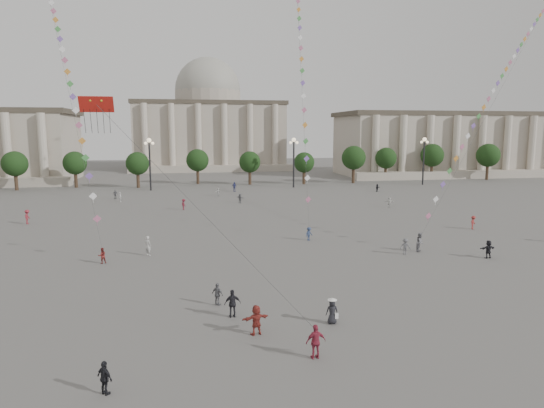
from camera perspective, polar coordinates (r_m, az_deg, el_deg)
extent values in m
plane|color=#575551|center=(34.64, 3.87, -11.84)|extent=(360.00, 360.00, 0.00)
cube|color=#AB9E8F|center=(151.32, 23.21, 6.36)|extent=(80.00, 22.00, 16.00)
cube|color=#453E33|center=(151.33, 23.40, 9.61)|extent=(81.60, 22.44, 1.20)
cube|color=#AB9E8F|center=(141.02, 25.93, 3.23)|extent=(84.00, 4.00, 2.00)
cube|color=#AB9E8F|center=(161.68, -7.44, 7.79)|extent=(46.00, 30.00, 20.00)
cube|color=#453E33|center=(161.89, -7.52, 11.54)|extent=(46.92, 30.60, 1.20)
cube|color=#AB9E8F|center=(145.11, -7.04, 4.15)|extent=(48.30, 4.00, 2.00)
cylinder|color=#AB9E8F|center=(162.00, -7.53, 12.21)|extent=(21.00, 21.00, 5.00)
sphere|color=#9A988C|center=(162.18, -7.55, 13.09)|extent=(21.00, 21.00, 21.00)
cylinder|color=#35271A|center=(115.09, -27.37, 2.49)|extent=(0.70, 0.70, 3.52)
sphere|color=black|center=(114.82, -27.50, 4.31)|extent=(5.12, 5.12, 5.12)
cylinder|color=#35271A|center=(112.13, -21.50, 2.72)|extent=(0.70, 0.70, 3.52)
sphere|color=black|center=(111.85, -21.61, 4.59)|extent=(5.12, 5.12, 5.12)
cylinder|color=#35271A|center=(110.41, -15.38, 2.92)|extent=(0.70, 0.70, 3.52)
sphere|color=black|center=(110.12, -15.46, 4.83)|extent=(5.12, 5.12, 5.12)
cylinder|color=#35271A|center=(109.97, -9.14, 3.10)|extent=(0.70, 0.70, 3.52)
sphere|color=black|center=(109.69, -9.18, 5.02)|extent=(5.12, 5.12, 5.12)
cylinder|color=#35271A|center=(110.84, -2.91, 3.24)|extent=(0.70, 0.70, 3.52)
sphere|color=black|center=(110.56, -2.93, 5.14)|extent=(5.12, 5.12, 5.12)
cylinder|color=#35271A|center=(112.98, 3.14, 3.34)|extent=(0.70, 0.70, 3.52)
sphere|color=black|center=(112.71, 3.16, 5.21)|extent=(5.12, 5.12, 5.12)
cylinder|color=#35271A|center=(116.33, 8.91, 3.40)|extent=(0.70, 0.70, 3.52)
sphere|color=black|center=(116.06, 8.96, 5.21)|extent=(5.12, 5.12, 5.12)
cylinder|color=#35271A|center=(120.78, 14.31, 3.43)|extent=(0.70, 0.70, 3.52)
sphere|color=black|center=(120.53, 14.38, 5.17)|extent=(5.12, 5.12, 5.12)
cylinder|color=#35271A|center=(126.23, 19.28, 3.43)|extent=(0.70, 0.70, 3.52)
sphere|color=black|center=(125.98, 19.37, 5.09)|extent=(5.12, 5.12, 5.12)
cylinder|color=#35271A|center=(132.53, 23.82, 3.40)|extent=(0.70, 0.70, 3.52)
sphere|color=black|center=(132.30, 23.91, 4.99)|extent=(5.12, 5.12, 5.12)
cylinder|color=#262628|center=(101.95, -14.16, 4.35)|extent=(0.36, 0.36, 10.00)
sphere|color=#FFE5B2|center=(101.73, -14.27, 7.27)|extent=(0.90, 0.90, 0.90)
sphere|color=#FFE5B2|center=(101.79, -14.66, 6.92)|extent=(0.60, 0.60, 0.60)
sphere|color=#FFE5B2|center=(101.69, -13.86, 6.95)|extent=(0.60, 0.60, 0.60)
cylinder|color=#262628|center=(104.28, 2.56, 4.69)|extent=(0.36, 0.36, 10.00)
sphere|color=#FFE5B2|center=(104.06, 2.58, 7.55)|extent=(0.90, 0.90, 0.90)
sphere|color=#FFE5B2|center=(103.92, 2.20, 7.22)|extent=(0.60, 0.60, 0.60)
sphere|color=#FFE5B2|center=(104.23, 2.96, 7.22)|extent=(0.60, 0.60, 0.60)
cylinder|color=#262628|center=(114.69, 17.39, 4.67)|extent=(0.36, 0.36, 10.00)
sphere|color=#FFE5B2|center=(114.49, 17.51, 7.26)|extent=(0.90, 0.90, 0.90)
sphere|color=#FFE5B2|center=(114.18, 17.18, 6.97)|extent=(0.60, 0.60, 0.60)
sphere|color=#FFE5B2|center=(114.82, 17.81, 6.95)|extent=(0.60, 0.60, 0.60)
imported|color=navy|center=(97.71, -4.46, 2.04)|extent=(1.23, 0.92, 1.95)
imported|color=maroon|center=(70.97, -26.83, -1.36)|extent=(0.72, 1.24, 1.90)
imported|color=black|center=(50.95, 24.10, -4.88)|extent=(1.66, 0.68, 1.75)
imported|color=silver|center=(91.35, -6.38, 1.43)|extent=(1.30, 1.36, 1.54)
imported|color=#58585C|center=(49.66, 15.41, -4.84)|extent=(1.17, 0.84, 1.63)
imported|color=white|center=(79.59, 13.64, 0.22)|extent=(1.61, 1.02, 1.65)
imported|color=#9F2D2B|center=(65.03, 22.60, -2.02)|extent=(1.24, 1.18, 1.69)
imported|color=black|center=(99.68, 12.28, 1.88)|extent=(1.37, 1.23, 1.52)
imported|color=#B6B6B2|center=(87.42, -17.42, 0.80)|extent=(0.42, 0.62, 1.64)
imported|color=slate|center=(82.10, -3.78, 0.70)|extent=(1.34, 1.50, 1.65)
imported|color=#B7B6B2|center=(48.99, -14.38, -4.79)|extent=(0.84, 0.83, 1.95)
imported|color=slate|center=(91.34, -17.97, 1.09)|extent=(1.03, 0.70, 1.63)
imported|color=maroon|center=(76.13, -10.35, -0.03)|extent=(1.02, 1.25, 1.69)
imported|color=#A12B42|center=(26.98, 5.18, -15.82)|extent=(1.16, 0.59, 1.89)
imported|color=black|center=(24.94, -19.07, -18.77)|extent=(0.97, 0.94, 1.63)
imported|color=maroon|center=(29.75, -1.87, -13.47)|extent=(1.77, 0.94, 1.83)
imported|color=slate|center=(34.59, -6.42, -10.51)|extent=(0.94, 0.93, 1.59)
imported|color=black|center=(32.39, -4.65, -11.59)|extent=(1.11, 0.53, 1.85)
imported|color=maroon|center=(47.41, -19.36, -5.75)|extent=(0.88, 0.79, 1.48)
imported|color=navy|center=(54.15, 4.37, -3.51)|extent=(1.12, 0.96, 1.50)
imported|color=slate|center=(51.25, 17.03, -4.32)|extent=(1.18, 1.18, 1.93)
imported|color=black|center=(31.54, 7.09, -12.45)|extent=(0.81, 0.56, 1.59)
cone|color=white|center=(31.26, 7.11, -11.03)|extent=(0.52, 0.52, 0.14)
cylinder|color=white|center=(31.28, 7.11, -11.14)|extent=(0.60, 0.60, 0.02)
cube|color=white|center=(31.57, 7.60, -12.92)|extent=(0.22, 0.10, 0.35)
cube|color=#AF1912|center=(34.58, -19.97, 10.97)|extent=(2.21, 0.55, 1.02)
cube|color=#18892F|center=(34.61, -20.59, 11.35)|extent=(0.35, 0.20, 0.34)
cube|color=#1B4796|center=(34.50, -19.42, 11.42)|extent=(0.35, 0.20, 0.34)
sphere|color=gold|center=(34.57, -20.60, 11.35)|extent=(0.20, 0.20, 0.20)
sphere|color=gold|center=(34.46, -19.43, 11.42)|extent=(0.20, 0.20, 0.20)
cylinder|color=#3F3F3F|center=(29.20, -9.12, -0.13)|extent=(0.02, 0.02, 20.22)
cylinder|color=#3F3F3F|center=(64.01, -23.22, 14.14)|extent=(0.02, 0.02, 49.94)
cube|color=#C3678D|center=(48.25, -19.88, -1.64)|extent=(0.76, 0.25, 0.76)
cube|color=white|center=(49.47, -20.31, 0.87)|extent=(0.76, 0.25, 0.76)
cube|color=#815BB7|center=(50.80, -20.71, 3.09)|extent=(0.76, 0.25, 0.76)
cube|color=#479A48|center=(52.20, -21.09, 5.10)|extent=(0.76, 0.25, 0.76)
cube|color=orange|center=(53.68, -21.44, 6.93)|extent=(0.76, 0.25, 0.76)
cube|color=#C3678D|center=(55.20, -21.77, 8.61)|extent=(0.76, 0.25, 0.76)
cube|color=white|center=(56.77, -22.09, 10.16)|extent=(0.76, 0.25, 0.76)
cube|color=#815BB7|center=(58.38, -22.39, 11.59)|extent=(0.76, 0.25, 0.76)
cube|color=#479A48|center=(60.02, -22.67, 12.92)|extent=(0.76, 0.25, 0.76)
cube|color=orange|center=(61.69, -22.94, 14.15)|extent=(0.76, 0.25, 0.76)
cube|color=#C3678D|center=(63.39, -23.20, 15.30)|extent=(0.76, 0.25, 0.76)
cube|color=white|center=(65.10, -23.44, 16.37)|extent=(0.76, 0.25, 0.76)
cube|color=#815BB7|center=(66.84, -23.68, 17.36)|extent=(0.76, 0.25, 0.76)
cube|color=#479A48|center=(68.60, -23.90, 18.30)|extent=(0.76, 0.25, 0.76)
cube|color=orange|center=(70.37, -24.12, 19.17)|extent=(0.76, 0.25, 0.76)
cube|color=#C3678D|center=(72.15, -24.32, 19.99)|extent=(0.76, 0.25, 0.76)
cube|color=white|center=(73.95, -24.52, 20.76)|extent=(0.76, 0.25, 0.76)
cylinder|color=#3F3F3F|center=(73.90, 3.30, 17.63)|extent=(0.02, 0.02, 59.88)
cube|color=#C3678D|center=(55.09, 4.28, 0.53)|extent=(0.76, 0.25, 0.76)
cube|color=white|center=(56.41, 4.18, 3.09)|extent=(0.76, 0.25, 0.76)
cube|color=#815BB7|center=(57.84, 4.09, 5.34)|extent=(0.76, 0.25, 0.76)
cube|color=#479A48|center=(59.37, 3.99, 7.39)|extent=(0.76, 0.25, 0.76)
cube|color=orange|center=(60.96, 3.90, 9.26)|extent=(0.76, 0.25, 0.76)
cube|color=#C3678D|center=(62.61, 3.81, 10.97)|extent=(0.76, 0.25, 0.76)
cube|color=white|center=(64.32, 3.73, 12.56)|extent=(0.76, 0.25, 0.76)
cube|color=#815BB7|center=(66.06, 3.65, 14.03)|extent=(0.76, 0.25, 0.76)
cube|color=#479A48|center=(67.85, 3.57, 15.40)|extent=(0.76, 0.25, 0.76)
cube|color=orange|center=(69.66, 3.49, 16.67)|extent=(0.76, 0.25, 0.76)
cube|color=#C3678D|center=(71.51, 3.42, 17.85)|extent=(0.76, 0.25, 0.76)
cube|color=white|center=(73.38, 3.35, 18.96)|extent=(0.76, 0.25, 0.76)
cube|color=#815BB7|center=(75.27, 3.28, 19.99)|extent=(0.76, 0.25, 0.76)
cube|color=#479A48|center=(77.18, 3.22, 20.96)|extent=(0.76, 0.25, 0.76)
cube|color=orange|center=(79.11, 3.15, 21.87)|extent=(0.76, 0.25, 0.76)
cube|color=#C3678D|center=(81.05, 3.09, 22.73)|extent=(0.76, 0.25, 0.76)
cylinder|color=#3F3F3F|center=(73.09, 24.95, 11.46)|extent=(0.02, 0.02, 57.02)
cube|color=#C3678D|center=(52.47, 17.92, -1.34)|extent=(0.76, 0.25, 0.76)
cube|color=white|center=(53.96, 18.71, 0.54)|extent=(0.76, 0.25, 0.76)
cube|color=#815BB7|center=(55.52, 19.46, 2.19)|extent=(0.76, 0.25, 0.76)
cube|color=#479A48|center=(57.14, 20.17, 3.68)|extent=(0.76, 0.25, 0.76)
cube|color=orange|center=(58.81, 20.83, 5.04)|extent=(0.76, 0.25, 0.76)
cube|color=#C3678D|center=(60.52, 21.46, 6.28)|extent=(0.76, 0.25, 0.76)
cube|color=white|center=(62.26, 22.05, 7.43)|extent=(0.76, 0.25, 0.76)
cube|color=#815BB7|center=(64.03, 22.61, 8.49)|extent=(0.76, 0.25, 0.76)
cube|color=#479A48|center=(65.82, 23.15, 9.47)|extent=(0.76, 0.25, 0.76)
cube|color=orange|center=(67.64, 23.66, 10.38)|extent=(0.76, 0.25, 0.76)
cube|color=#C3678D|center=(69.48, 24.14, 11.23)|extent=(0.76, 0.25, 0.76)
cube|color=white|center=(71.34, 24.60, 12.03)|extent=(0.76, 0.25, 0.76)
cube|color=#815BB7|center=(73.21, 25.04, 12.77)|extent=(0.76, 0.25, 0.76)
cube|color=#479A48|center=(75.10, 25.45, 13.46)|extent=(0.76, 0.25, 0.76)
cube|color=orange|center=(77.00, 25.85, 14.11)|extent=(0.76, 0.25, 0.76)
cube|color=#C3678D|center=(78.91, 26.23, 14.72)|extent=(0.76, 0.25, 0.76)
cube|color=white|center=(80.83, 26.60, 15.29)|extent=(0.76, 0.25, 0.76)
cube|color=#815BB7|center=(82.77, 26.95, 15.83)|extent=(0.76, 0.25, 0.76)
cube|color=#479A48|center=(84.71, 27.28, 16.34)|extent=(0.76, 0.25, 0.76)
cube|color=orange|center=(86.65, 27.60, 16.82)|extent=(0.76, 0.25, 0.76)
cube|color=#C3678D|center=(88.61, 27.91, 17.27)|extent=(0.76, 0.25, 0.76)
cube|color=white|center=(90.57, 28.20, 17.70)|extent=(0.76, 0.25, 0.76)
cube|color=#815BB7|center=(92.53, 28.49, 18.11)|extent=(0.76, 0.25, 0.76)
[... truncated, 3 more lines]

